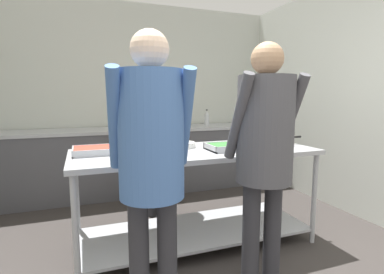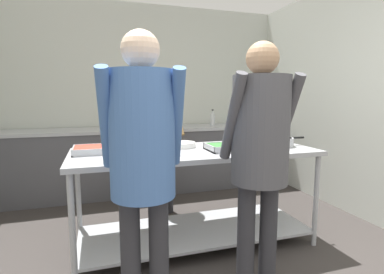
{
  "view_description": "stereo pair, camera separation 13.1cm",
  "coord_description": "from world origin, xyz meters",
  "px_view_note": "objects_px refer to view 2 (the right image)",
  "views": [
    {
      "loc": [
        -0.83,
        -1.0,
        1.33
      ],
      "look_at": [
        0.11,
        1.51,
        0.96
      ],
      "focal_mm": 28.0,
      "sensor_mm": 36.0,
      "label": 1
    },
    {
      "loc": [
        -0.7,
        -1.04,
        1.33
      ],
      "look_at": [
        0.11,
        1.51,
        0.96
      ],
      "focal_mm": 28.0,
      "sensor_mm": 36.0,
      "label": 2
    }
  ],
  "objects_px": {
    "guest_serving_left": "(260,143)",
    "serving_tray_roast": "(235,147)",
    "plate_stack": "(182,145)",
    "guest_serving_right": "(143,149)",
    "cook_behind_counter": "(161,126)",
    "broccoli_bowl": "(160,151)",
    "sauce_pan": "(279,141)",
    "serving_tray_vegetables": "(104,149)",
    "water_bottle": "(213,118)"
  },
  "relations": [
    {
      "from": "plate_stack",
      "to": "serving_tray_roast",
      "type": "height_order",
      "value": "serving_tray_roast"
    },
    {
      "from": "plate_stack",
      "to": "guest_serving_right",
      "type": "height_order",
      "value": "guest_serving_right"
    },
    {
      "from": "guest_serving_left",
      "to": "guest_serving_right",
      "type": "xyz_separation_m",
      "value": [
        -0.77,
        -0.05,
        0.01
      ]
    },
    {
      "from": "serving_tray_vegetables",
      "to": "cook_behind_counter",
      "type": "distance_m",
      "value": 0.91
    },
    {
      "from": "broccoli_bowl",
      "to": "sauce_pan",
      "type": "xyz_separation_m",
      "value": [
        1.18,
        0.18,
        -0.0
      ]
    },
    {
      "from": "guest_serving_left",
      "to": "water_bottle",
      "type": "distance_m",
      "value": 2.51
    },
    {
      "from": "serving_tray_vegetables",
      "to": "serving_tray_roast",
      "type": "xyz_separation_m",
      "value": [
        1.1,
        -0.22,
        -0.0
      ]
    },
    {
      "from": "sauce_pan",
      "to": "cook_behind_counter",
      "type": "distance_m",
      "value": 1.28
    },
    {
      "from": "broccoli_bowl",
      "to": "cook_behind_counter",
      "type": "bearing_deg",
      "value": 78.09
    },
    {
      "from": "broccoli_bowl",
      "to": "water_bottle",
      "type": "height_order",
      "value": "water_bottle"
    },
    {
      "from": "cook_behind_counter",
      "to": "broccoli_bowl",
      "type": "bearing_deg",
      "value": -101.91
    },
    {
      "from": "serving_tray_roast",
      "to": "cook_behind_counter",
      "type": "bearing_deg",
      "value": 118.6
    },
    {
      "from": "guest_serving_left",
      "to": "guest_serving_right",
      "type": "relative_size",
      "value": 0.99
    },
    {
      "from": "plate_stack",
      "to": "cook_behind_counter",
      "type": "height_order",
      "value": "cook_behind_counter"
    },
    {
      "from": "plate_stack",
      "to": "guest_serving_right",
      "type": "bearing_deg",
      "value": -117.33
    },
    {
      "from": "water_bottle",
      "to": "guest_serving_right",
      "type": "bearing_deg",
      "value": -119.36
    },
    {
      "from": "broccoli_bowl",
      "to": "cook_behind_counter",
      "type": "xyz_separation_m",
      "value": [
        0.21,
        1.01,
        0.1
      ]
    },
    {
      "from": "sauce_pan",
      "to": "guest_serving_left",
      "type": "xyz_separation_m",
      "value": [
        -0.62,
        -0.7,
        0.12
      ]
    },
    {
      "from": "guest_serving_left",
      "to": "cook_behind_counter",
      "type": "height_order",
      "value": "guest_serving_left"
    },
    {
      "from": "guest_serving_left",
      "to": "water_bottle",
      "type": "height_order",
      "value": "guest_serving_left"
    },
    {
      "from": "serving_tray_vegetables",
      "to": "plate_stack",
      "type": "relative_size",
      "value": 1.98
    },
    {
      "from": "serving_tray_roast",
      "to": "guest_serving_left",
      "type": "height_order",
      "value": "guest_serving_left"
    },
    {
      "from": "plate_stack",
      "to": "sauce_pan",
      "type": "distance_m",
      "value": 0.92
    },
    {
      "from": "serving_tray_roast",
      "to": "guest_serving_right",
      "type": "height_order",
      "value": "guest_serving_right"
    },
    {
      "from": "serving_tray_vegetables",
      "to": "guest_serving_right",
      "type": "height_order",
      "value": "guest_serving_right"
    },
    {
      "from": "broccoli_bowl",
      "to": "serving_tray_roast",
      "type": "bearing_deg",
      "value": 10.3
    },
    {
      "from": "serving_tray_vegetables",
      "to": "broccoli_bowl",
      "type": "relative_size",
      "value": 2.02
    },
    {
      "from": "plate_stack",
      "to": "water_bottle",
      "type": "xyz_separation_m",
      "value": [
        0.9,
        1.51,
        0.12
      ]
    },
    {
      "from": "broccoli_bowl",
      "to": "cook_behind_counter",
      "type": "relative_size",
      "value": 0.15
    },
    {
      "from": "plate_stack",
      "to": "guest_serving_left",
      "type": "xyz_separation_m",
      "value": [
        0.27,
        -0.91,
        0.14
      ]
    },
    {
      "from": "sauce_pan",
      "to": "guest_serving_left",
      "type": "height_order",
      "value": "guest_serving_left"
    },
    {
      "from": "broccoli_bowl",
      "to": "sauce_pan",
      "type": "height_order",
      "value": "broccoli_bowl"
    },
    {
      "from": "sauce_pan",
      "to": "water_bottle",
      "type": "relative_size",
      "value": 1.67
    },
    {
      "from": "cook_behind_counter",
      "to": "water_bottle",
      "type": "xyz_separation_m",
      "value": [
        0.97,
        0.9,
        0.0
      ]
    },
    {
      "from": "serving_tray_roast",
      "to": "cook_behind_counter",
      "type": "distance_m",
      "value": 1.01
    },
    {
      "from": "broccoli_bowl",
      "to": "guest_serving_left",
      "type": "bearing_deg",
      "value": -42.99
    },
    {
      "from": "serving_tray_vegetables",
      "to": "sauce_pan",
      "type": "relative_size",
      "value": 1.24
    },
    {
      "from": "plate_stack",
      "to": "serving_tray_vegetables",
      "type": "bearing_deg",
      "value": -176.51
    },
    {
      "from": "broccoli_bowl",
      "to": "guest_serving_left",
      "type": "distance_m",
      "value": 0.77
    },
    {
      "from": "plate_stack",
      "to": "broccoli_bowl",
      "type": "bearing_deg",
      "value": -126.06
    },
    {
      "from": "serving_tray_roast",
      "to": "cook_behind_counter",
      "type": "height_order",
      "value": "cook_behind_counter"
    },
    {
      "from": "plate_stack",
      "to": "sauce_pan",
      "type": "bearing_deg",
      "value": -13.52
    },
    {
      "from": "guest_serving_left",
      "to": "guest_serving_right",
      "type": "height_order",
      "value": "guest_serving_right"
    },
    {
      "from": "serving_tray_roast",
      "to": "broccoli_bowl",
      "type": "bearing_deg",
      "value": -169.7
    },
    {
      "from": "guest_serving_left",
      "to": "serving_tray_roast",
      "type": "bearing_deg",
      "value": 78.27
    },
    {
      "from": "guest_serving_left",
      "to": "serving_tray_vegetables",
      "type": "bearing_deg",
      "value": 137.9
    },
    {
      "from": "guest_serving_left",
      "to": "cook_behind_counter",
      "type": "xyz_separation_m",
      "value": [
        -0.35,
        1.53,
        -0.02
      ]
    },
    {
      "from": "serving_tray_vegetables",
      "to": "plate_stack",
      "type": "bearing_deg",
      "value": 3.49
    },
    {
      "from": "sauce_pan",
      "to": "guest_serving_left",
      "type": "bearing_deg",
      "value": -131.56
    },
    {
      "from": "serving_tray_vegetables",
      "to": "guest_serving_right",
      "type": "xyz_separation_m",
      "value": [
        0.19,
        -0.92,
        0.15
      ]
    }
  ]
}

